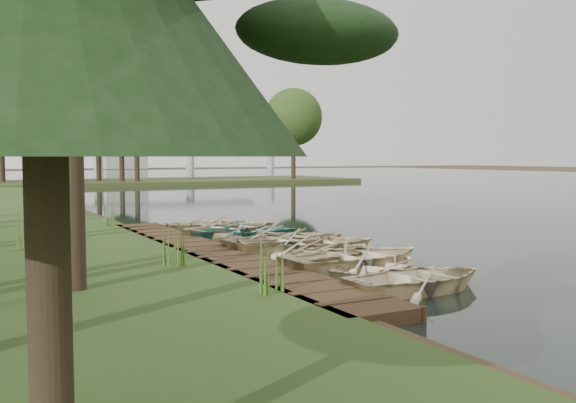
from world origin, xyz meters
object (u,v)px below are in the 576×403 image
rowboat_2 (357,254)px  rowboat_0 (419,274)px  rowboat_1 (380,264)px  boardwalk (212,256)px

rowboat_2 → rowboat_0: bearing=170.4°
rowboat_1 → rowboat_2: rowboat_2 is taller
rowboat_1 → rowboat_2: size_ratio=0.76×
boardwalk → rowboat_2: (2.58, -3.27, 0.31)m
rowboat_0 → rowboat_1: size_ratio=1.12×
rowboat_0 → boardwalk: bearing=20.8°
boardwalk → rowboat_1: rowboat_1 is taller
rowboat_0 → rowboat_2: rowboat_2 is taller
boardwalk → rowboat_1: 4.98m
boardwalk → rowboat_1: (2.55, -4.28, 0.21)m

